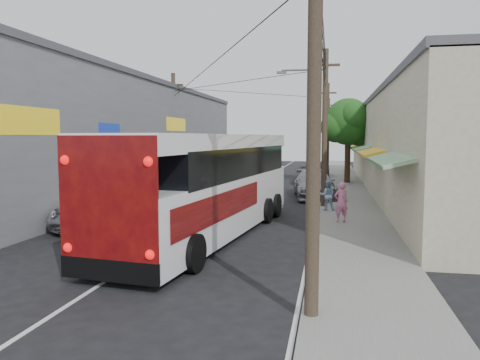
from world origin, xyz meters
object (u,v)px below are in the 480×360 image
object	(u,v)px
jeepney	(100,209)
pedestrian_far	(327,195)
parked_car_far	(320,170)
coach_bus	(210,184)
parked_suv	(314,184)
pedestrian_near	(341,202)
parked_car_mid	(308,174)

from	to	relation	value
jeepney	pedestrian_far	size ratio (longest dim) A/B	3.54
parked_car_far	coach_bus	bearing A→B (deg)	-101.02
parked_suv	pedestrian_near	size ratio (longest dim) A/B	3.39
jeepney	parked_car_mid	xyz separation A→B (m)	(7.47, 19.69, 0.03)
parked_car_mid	pedestrian_near	world-z (taller)	pedestrian_near
parked_car_far	pedestrian_near	bearing A→B (deg)	-90.47
pedestrian_near	jeepney	bearing A→B (deg)	-10.40
coach_bus	pedestrian_near	bearing A→B (deg)	39.77
jeepney	pedestrian_near	size ratio (longest dim) A/B	3.11
parked_suv	pedestrian_near	world-z (taller)	pedestrian_near
parked_car_mid	parked_car_far	distance (m)	6.19
jeepney	parked_car_far	world-z (taller)	jeepney
pedestrian_near	pedestrian_far	bearing A→B (deg)	-102.30
jeepney	pedestrian_far	xyz separation A→B (m)	(9.07, 5.21, 0.13)
coach_bus	parked_suv	xyz separation A→B (m)	(3.39, 11.60, -1.11)
pedestrian_near	pedestrian_far	xyz separation A→B (m)	(-0.58, 3.06, -0.10)
jeepney	parked_car_mid	size ratio (longest dim) A/B	1.17
parked_car_mid	pedestrian_near	bearing A→B (deg)	-82.58
parked_car_far	pedestrian_near	distance (m)	23.71
parked_car_far	pedestrian_far	bearing A→B (deg)	-91.57
pedestrian_far	parked_suv	bearing A→B (deg)	-87.25
jeepney	pedestrian_near	distance (m)	9.89
coach_bus	pedestrian_far	distance (m)	7.49
parked_car_far	jeepney	bearing A→B (deg)	-111.56
coach_bus	pedestrian_far	bearing A→B (deg)	62.64
jeepney	pedestrian_near	world-z (taller)	pedestrian_near
parked_car_mid	pedestrian_far	distance (m)	14.56
parked_suv	parked_car_far	world-z (taller)	parked_suv
coach_bus	parked_suv	world-z (taller)	coach_bus
parked_car_mid	pedestrian_near	distance (m)	17.67
parked_suv	jeepney	bearing A→B (deg)	-134.92
jeepney	pedestrian_far	distance (m)	10.46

